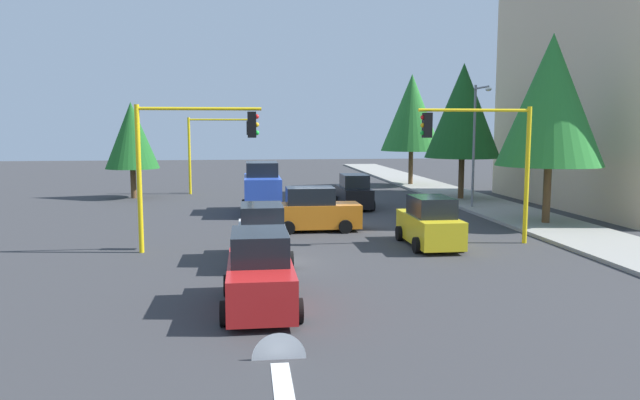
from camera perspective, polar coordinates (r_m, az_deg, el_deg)
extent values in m
plane|color=#353538|center=(29.09, 0.12, -2.23)|extent=(120.00, 120.00, 0.00)
cube|color=gray|center=(36.63, 15.62, -0.49)|extent=(80.00, 4.00, 0.15)
cube|color=silver|center=(16.85, -4.83, -8.99)|extent=(2.20, 0.36, 0.01)
cone|color=silver|center=(18.10, -4.99, -7.87)|extent=(0.01, 1.10, 1.10)
cube|color=silver|center=(11.21, -3.54, -17.38)|extent=(2.20, 0.36, 0.01)
cone|color=silver|center=(12.40, -3.93, -14.92)|extent=(0.01, 1.10, 1.10)
cube|color=beige|center=(39.53, 27.39, 10.08)|extent=(16.57, 9.00, 14.68)
cylinder|color=yellow|center=(22.91, -16.86, 1.88)|extent=(0.18, 0.18, 5.46)
cylinder|color=yellow|center=(22.57, -11.40, 8.53)|extent=(0.12, 4.50, 0.12)
cube|color=black|center=(22.50, -6.52, 7.15)|extent=(0.36, 0.32, 0.96)
sphere|color=red|center=(22.51, -6.07, 7.92)|extent=(0.18, 0.18, 0.18)
sphere|color=yellow|center=(22.50, -6.06, 7.16)|extent=(0.18, 0.18, 0.18)
sphere|color=green|center=(22.51, -6.05, 6.39)|extent=(0.18, 0.18, 0.18)
cylinder|color=yellow|center=(42.72, -12.34, 4.12)|extent=(0.18, 0.18, 5.34)
cylinder|color=yellow|center=(42.54, -9.39, 7.57)|extent=(0.12, 4.50, 0.12)
cube|color=black|center=(42.50, -6.81, 6.83)|extent=(0.36, 0.32, 0.96)
sphere|color=red|center=(42.50, -6.57, 7.24)|extent=(0.18, 0.18, 0.18)
sphere|color=yellow|center=(42.50, -6.56, 6.84)|extent=(0.18, 0.18, 0.18)
sphere|color=green|center=(42.50, -6.56, 6.43)|extent=(0.18, 0.18, 0.18)
cylinder|color=yellow|center=(25.16, 19.14, 2.20)|extent=(0.18, 0.18, 5.45)
cylinder|color=yellow|center=(24.19, 14.54, 8.29)|extent=(0.12, 4.50, 0.12)
cube|color=black|center=(23.55, 10.19, 7.04)|extent=(0.36, 0.32, 0.96)
sphere|color=red|center=(23.50, 9.78, 7.78)|extent=(0.18, 0.18, 0.18)
sphere|color=yellow|center=(23.50, 9.76, 7.04)|extent=(0.18, 0.18, 0.18)
sphere|color=green|center=(23.50, 9.75, 6.31)|extent=(0.18, 0.18, 0.18)
cylinder|color=slate|center=(34.95, 14.46, 4.84)|extent=(0.14, 0.14, 7.00)
cylinder|color=slate|center=(34.17, 15.19, 10.32)|extent=(1.80, 0.10, 0.10)
ellipsoid|color=silver|center=(33.33, 15.77, 10.14)|extent=(0.56, 0.28, 0.20)
cylinder|color=brown|center=(48.41, 8.65, 3.13)|extent=(0.36, 0.36, 3.01)
cone|color=#28752D|center=(48.33, 8.74, 8.24)|extent=(4.82, 4.82, 6.03)
cylinder|color=brown|center=(30.18, 20.82, 0.56)|extent=(0.36, 0.36, 3.05)
cone|color=#28752D|center=(30.05, 21.18, 8.88)|extent=(4.88, 4.88, 6.10)
cylinder|color=brown|center=(41.32, -17.38, 1.67)|extent=(0.36, 0.36, 2.17)
cone|color=#1E6023|center=(41.17, -17.53, 5.90)|extent=(3.47, 3.47, 4.34)
cylinder|color=brown|center=(39.08, 13.32, 2.09)|extent=(0.36, 0.36, 2.95)
cone|color=#19511E|center=(38.97, 13.49, 8.29)|extent=(4.72, 4.72, 5.90)
cube|color=blue|center=(32.57, -5.54, 0.64)|extent=(4.80, 1.90, 1.85)
cube|color=black|center=(32.69, -5.58, 2.96)|extent=(2.50, 1.67, 0.76)
cylinder|color=black|center=(31.23, -3.59, -1.06)|extent=(0.60, 0.20, 0.60)
cylinder|color=black|center=(31.18, -7.30, -1.12)|extent=(0.60, 0.20, 0.60)
cylinder|color=black|center=(34.18, -3.90, -0.38)|extent=(0.60, 0.20, 0.60)
cylinder|color=black|center=(34.13, -7.29, -0.43)|extent=(0.60, 0.20, 0.60)
cube|color=yellow|center=(23.82, 10.37, -2.70)|extent=(4.05, 1.62, 1.05)
cube|color=black|center=(23.49, 10.57, -0.61)|extent=(2.11, 1.42, 0.76)
cylinder|color=black|center=(24.83, 7.57, -3.17)|extent=(0.60, 0.20, 0.60)
cylinder|color=black|center=(25.32, 11.38, -3.05)|extent=(0.60, 0.20, 0.60)
cylinder|color=black|center=(22.45, 9.19, -4.27)|extent=(0.60, 0.20, 0.60)
cylinder|color=black|center=(23.00, 13.36, -4.11)|extent=(0.60, 0.20, 0.60)
cube|color=black|center=(34.55, 3.22, 0.36)|extent=(3.96, 1.61, 1.05)
cube|color=black|center=(34.27, 3.29, 1.82)|extent=(2.06, 1.42, 0.76)
cylinder|color=black|center=(35.66, 1.50, -0.06)|extent=(0.60, 0.20, 0.60)
cylinder|color=black|center=(35.96, 4.23, -0.02)|extent=(0.60, 0.20, 0.60)
cylinder|color=black|center=(33.25, 2.13, -0.57)|extent=(0.60, 0.20, 0.60)
cylinder|color=black|center=(33.57, 5.05, -0.52)|extent=(0.60, 0.20, 0.60)
cube|color=white|center=(20.79, -5.53, -4.01)|extent=(4.00, 1.63, 1.05)
cube|color=black|center=(20.84, -5.57, -1.47)|extent=(2.08, 1.43, 0.76)
cylinder|color=black|center=(19.70, -2.86, -5.76)|extent=(0.60, 0.20, 0.60)
cylinder|color=black|center=(19.66, -7.98, -5.85)|extent=(0.60, 0.20, 0.60)
cylinder|color=black|center=(22.12, -3.34, -4.36)|extent=(0.60, 0.20, 0.60)
cylinder|color=black|center=(22.08, -7.88, -4.44)|extent=(0.60, 0.20, 0.60)
cube|color=orange|center=(26.96, -0.52, -1.48)|extent=(1.77, 4.07, 1.05)
cube|color=black|center=(26.82, -0.96, 0.43)|extent=(1.55, 2.12, 0.76)
cylinder|color=black|center=(28.11, 1.82, -1.94)|extent=(0.20, 0.60, 0.60)
cylinder|color=black|center=(26.27, 2.45, -2.56)|extent=(0.20, 0.60, 0.60)
cylinder|color=black|center=(27.84, -3.33, -2.04)|extent=(0.20, 0.60, 0.60)
cylinder|color=black|center=(25.98, -3.05, -2.68)|extent=(0.20, 0.60, 0.60)
cube|color=red|center=(15.48, -5.73, -7.81)|extent=(4.06, 1.63, 1.05)
cube|color=black|center=(15.48, -5.78, -4.38)|extent=(2.11, 1.43, 0.76)
cylinder|color=black|center=(14.43, -2.05, -10.50)|extent=(0.60, 0.20, 0.60)
cylinder|color=black|center=(14.39, -9.13, -10.63)|extent=(0.60, 0.20, 0.60)
cylinder|color=black|center=(16.84, -2.81, -7.95)|extent=(0.60, 0.20, 0.60)
cylinder|color=black|center=(16.80, -8.83, -8.06)|extent=(0.60, 0.20, 0.60)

